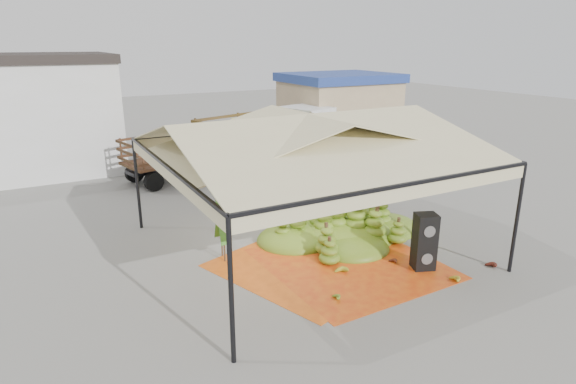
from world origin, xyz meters
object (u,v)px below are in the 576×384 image
banana_heap (345,217)px  speaker_stack (425,242)px  truck_right (274,131)px  vendor (300,185)px  truck_left (195,149)px

banana_heap → speaker_stack: size_ratio=3.63×
speaker_stack → truck_right: (1.99, 12.79, 0.80)m
vendor → truck_left: truck_left is taller
speaker_stack → vendor: size_ratio=0.92×
speaker_stack → truck_right: truck_right is taller
banana_heap → speaker_stack: 3.02m
speaker_stack → banana_heap: bearing=120.5°
speaker_stack → truck_right: 12.97m
truck_left → truck_right: size_ratio=0.79×
truck_left → speaker_stack: bearing=-92.8°
banana_heap → truck_left: size_ratio=0.91×
vendor → banana_heap: bearing=101.3°
banana_heap → truck_right: (2.47, 9.81, 0.98)m
banana_heap → truck_right: bearing=75.8°
vendor → truck_left: bearing=-59.6°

